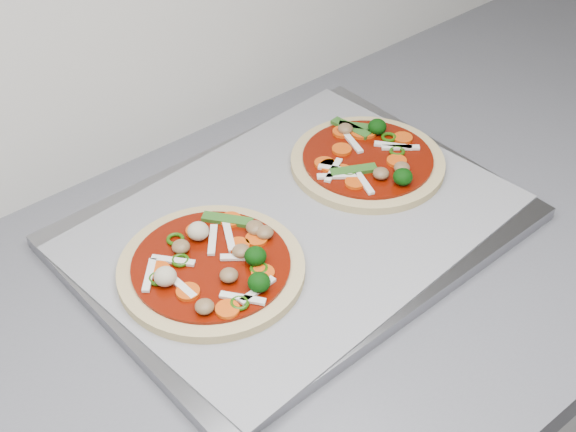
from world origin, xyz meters
TOP-DOWN VIEW (x-y plane):
  - base_cabinet at (0.00, 1.30)m, footprint 3.60×0.60m
  - countertop at (0.00, 1.30)m, footprint 3.60×0.60m
  - baking_tray at (-0.45, 1.35)m, footprint 0.51×0.38m
  - parchment at (-0.45, 1.35)m, footprint 0.51×0.39m
  - pizza_left at (-0.57, 1.34)m, footprint 0.24×0.24m
  - pizza_right at (-0.31, 1.38)m, footprint 0.25×0.25m

SIDE VIEW (x-z plane):
  - base_cabinet at x=0.00m, z-range 0.00..0.86m
  - countertop at x=0.00m, z-range 0.86..0.90m
  - baking_tray at x=-0.45m, z-range 0.90..0.92m
  - parchment at x=-0.45m, z-range 0.92..0.92m
  - pizza_right at x=-0.31m, z-range 0.91..0.94m
  - pizza_left at x=-0.57m, z-range 0.91..0.95m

